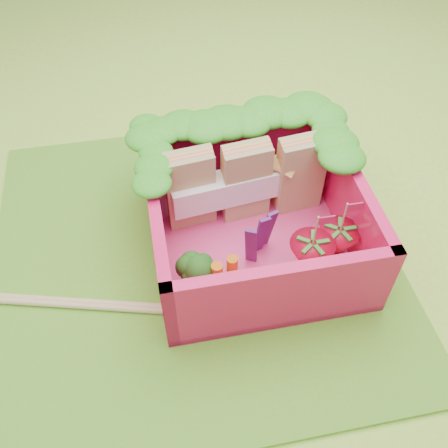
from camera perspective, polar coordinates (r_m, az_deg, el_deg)
name	(u,v)px	position (r m, az deg, el deg)	size (l,w,h in m)	color
ground	(194,254)	(3.35, -3.45, -3.43)	(14.00, 14.00, 0.00)	#9ED93D
placemat	(194,252)	(3.34, -3.46, -3.27)	(2.60, 2.60, 0.03)	#6BA625
bento_floor	(253,242)	(3.34, 3.39, -2.06)	(1.30, 1.30, 0.05)	#E73B7C
bento_box	(255,217)	(3.15, 3.59, 0.82)	(1.30, 1.30, 0.55)	#F11454
lettuce_ruffle	(240,128)	(3.27, 1.87, 10.95)	(1.43, 0.83, 0.11)	#23961B
sandwich_stack	(247,181)	(3.30, 2.63, 4.88)	(1.07, 0.29, 0.56)	tan
broccoli	(196,270)	(2.94, -3.23, -5.28)	(0.32, 0.32, 0.26)	#7BAE54
carrot_sticks	(224,275)	(2.98, 0.02, -5.87)	(0.17, 0.13, 0.27)	orange
purple_wedges	(260,237)	(3.09, 4.13, -1.44)	(0.20, 0.16, 0.38)	#42195A
strawberry_left	(310,258)	(3.08, 9.80, -3.84)	(0.28, 0.28, 0.52)	red
strawberry_right	(337,243)	(3.20, 12.78, -2.17)	(0.25, 0.25, 0.49)	red
snap_peas	(335,247)	(3.32, 12.57, -2.57)	(0.33, 0.34, 0.05)	#5FA233
chopsticks	(53,302)	(3.24, -19.01, -8.39)	(2.30, 0.67, 0.04)	#DEB97A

